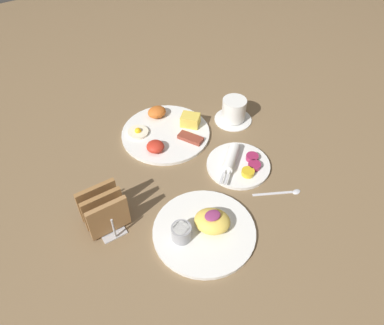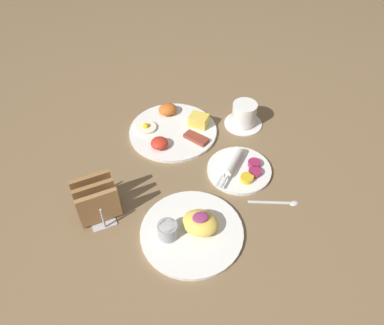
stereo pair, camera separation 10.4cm
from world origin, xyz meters
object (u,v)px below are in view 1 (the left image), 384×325
object	(u,v)px
toast_rack	(104,210)
plate_breakfast	(166,131)
plate_foreground	(204,229)
plate_condiments	(238,164)
coffee_cup	(234,111)

from	to	relation	value
toast_rack	plate_breakfast	bearing A→B (deg)	35.70
plate_foreground	plate_condiments	bearing A→B (deg)	32.58
plate_foreground	coffee_cup	world-z (taller)	coffee_cup
plate_condiments	toast_rack	bearing A→B (deg)	176.45
coffee_cup	plate_breakfast	bearing A→B (deg)	164.89
plate_breakfast	toast_rack	xyz separation A→B (m)	(-0.29, -0.21, 0.04)
plate_foreground	coffee_cup	xyz separation A→B (m)	(0.32, 0.31, 0.02)
plate_condiments	plate_foreground	bearing A→B (deg)	-147.42
plate_foreground	toast_rack	xyz separation A→B (m)	(-0.19, 0.16, 0.03)
toast_rack	coffee_cup	size ratio (longest dim) A/B	0.97
toast_rack	coffee_cup	distance (m)	0.53
toast_rack	plate_condiments	bearing A→B (deg)	-3.55
toast_rack	coffee_cup	xyz separation A→B (m)	(0.51, 0.15, -0.01)
toast_rack	coffee_cup	world-z (taller)	toast_rack
plate_foreground	coffee_cup	bearing A→B (deg)	43.69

